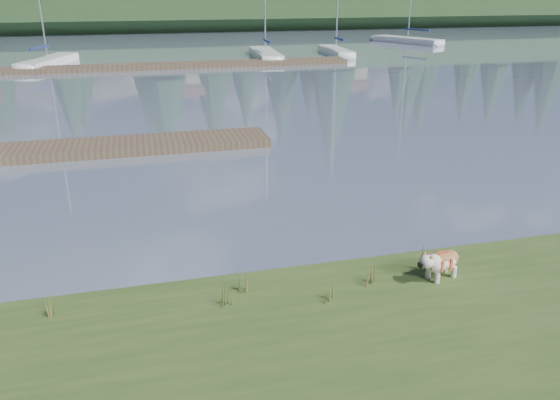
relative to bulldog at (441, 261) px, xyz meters
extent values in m
plane|color=gray|center=(-4.69, 32.61, -0.71)|extent=(200.00, 200.00, 0.00)
cube|color=#1D3319|center=(-4.69, 75.61, 1.79)|extent=(200.00, 20.00, 5.00)
cylinder|color=silver|center=(-0.15, -0.16, -0.25)|extent=(0.10, 0.10, 0.22)
cylinder|color=silver|center=(-0.21, 0.05, -0.25)|extent=(0.10, 0.10, 0.22)
cylinder|color=silver|center=(0.27, -0.04, -0.25)|extent=(0.10, 0.10, 0.22)
cylinder|color=silver|center=(0.21, 0.17, -0.25)|extent=(0.10, 0.10, 0.22)
ellipsoid|color=silver|center=(0.04, 0.01, -0.02)|extent=(0.79, 0.55, 0.34)
ellipsoid|color=#A36E3D|center=(0.04, 0.01, 0.09)|extent=(0.58, 0.47, 0.12)
ellipsoid|color=silver|center=(-0.38, -0.11, 0.09)|extent=(0.32, 0.32, 0.25)
cube|color=black|center=(-0.49, -0.14, 0.05)|extent=(0.11, 0.14, 0.10)
cube|color=#4C3D2C|center=(-8.69, 11.61, -0.56)|extent=(16.00, 2.00, 0.30)
cube|color=#4C3D2C|center=(-2.69, 32.61, -0.56)|extent=(26.00, 2.20, 0.30)
cube|color=white|center=(-11.42, 36.01, -0.49)|extent=(3.76, 7.31, 0.70)
ellipsoid|color=white|center=(-10.32, 39.41, -0.49)|extent=(2.09, 2.34, 0.70)
cube|color=navy|center=(-11.73, 35.08, 0.69)|extent=(1.07, 2.77, 0.20)
cube|color=white|center=(5.14, 36.64, -0.49)|extent=(2.22, 7.61, 0.70)
ellipsoid|color=white|center=(5.39, 40.38, -0.49)|extent=(1.77, 2.16, 0.70)
cube|color=navy|center=(5.06, 35.62, 0.69)|extent=(0.40, 2.99, 0.20)
cube|color=white|center=(11.36, 37.02, -0.49)|extent=(1.80, 6.44, 0.70)
ellipsoid|color=white|center=(11.54, 40.20, -0.49)|extent=(1.48, 1.81, 0.70)
cube|color=navy|center=(11.32, 36.15, 0.69)|extent=(0.34, 2.54, 0.20)
cube|color=white|center=(22.06, 44.99, -0.49)|extent=(4.86, 7.74, 0.70)
ellipsoid|color=white|center=(20.43, 48.49, -0.49)|extent=(2.42, 2.62, 0.70)
cube|color=navy|center=(22.51, 44.04, 0.69)|extent=(1.48, 2.87, 0.20)
cone|color=#475B23|center=(-4.10, 0.09, -0.10)|extent=(0.03, 0.03, 0.51)
cone|color=brown|center=(-3.99, 0.02, -0.15)|extent=(0.03, 0.03, 0.41)
cone|color=#475B23|center=(-4.04, 0.12, -0.08)|extent=(0.03, 0.03, 0.56)
cone|color=brown|center=(-3.96, 0.06, -0.18)|extent=(0.03, 0.03, 0.36)
cone|color=#475B23|center=(-4.08, 0.01, -0.13)|extent=(0.03, 0.03, 0.46)
cone|color=#475B23|center=(-3.70, 0.46, -0.14)|extent=(0.03, 0.03, 0.43)
cone|color=brown|center=(-3.59, 0.39, -0.19)|extent=(0.03, 0.03, 0.35)
cone|color=#475B23|center=(-3.64, 0.49, -0.12)|extent=(0.03, 0.03, 0.48)
cone|color=brown|center=(-3.56, 0.43, -0.21)|extent=(0.03, 0.03, 0.30)
cone|color=#475B23|center=(-3.68, 0.38, -0.16)|extent=(0.03, 0.03, 0.39)
cone|color=#475B23|center=(-1.42, 0.17, -0.10)|extent=(0.03, 0.03, 0.53)
cone|color=brown|center=(-1.31, 0.10, -0.15)|extent=(0.03, 0.03, 0.42)
cone|color=#475B23|center=(-1.36, 0.20, -0.07)|extent=(0.03, 0.03, 0.58)
cone|color=brown|center=(-1.28, 0.14, -0.17)|extent=(0.03, 0.03, 0.37)
cone|color=#475B23|center=(-1.40, 0.09, -0.12)|extent=(0.03, 0.03, 0.47)
cone|color=#475B23|center=(-6.97, 0.55, -0.16)|extent=(0.03, 0.03, 0.41)
cone|color=brown|center=(-6.86, 0.48, -0.20)|extent=(0.03, 0.03, 0.33)
cone|color=#475B23|center=(-6.91, 0.58, -0.14)|extent=(0.03, 0.03, 0.45)
cone|color=brown|center=(-6.83, 0.52, -0.22)|extent=(0.03, 0.03, 0.28)
cone|color=#475B23|center=(-6.95, 0.47, -0.18)|extent=(0.03, 0.03, 0.37)
cone|color=#475B23|center=(-2.35, -0.19, -0.19)|extent=(0.03, 0.03, 0.34)
cone|color=brown|center=(-2.24, -0.26, -0.22)|extent=(0.03, 0.03, 0.27)
cone|color=#475B23|center=(-2.29, -0.16, -0.17)|extent=(0.03, 0.03, 0.37)
cone|color=brown|center=(-2.21, -0.22, -0.24)|extent=(0.03, 0.03, 0.24)
cone|color=#475B23|center=(-2.33, -0.27, -0.21)|extent=(0.03, 0.03, 0.31)
cone|color=#475B23|center=(-0.15, 0.41, -0.07)|extent=(0.03, 0.03, 0.58)
cone|color=brown|center=(-0.04, 0.34, -0.13)|extent=(0.03, 0.03, 0.46)
cone|color=#475B23|center=(-0.09, 0.44, -0.04)|extent=(0.03, 0.03, 0.63)
cone|color=brown|center=(-0.01, 0.38, -0.16)|extent=(0.03, 0.03, 0.40)
cone|color=#475B23|center=(-0.13, 0.33, -0.10)|extent=(0.03, 0.03, 0.52)
cube|color=#33281C|center=(-4.69, 1.01, -0.64)|extent=(60.00, 0.50, 0.14)
camera|label=1|loc=(-5.15, -7.97, 4.74)|focal=35.00mm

